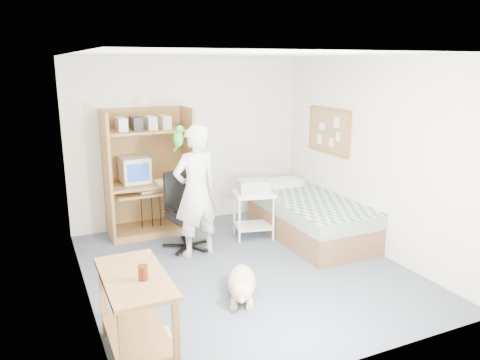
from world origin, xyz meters
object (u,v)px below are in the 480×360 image
Objects in this scene: computer_hutch at (149,177)px; printer_cart at (254,207)px; dog at (242,283)px; side_desk at (136,304)px; bed at (309,217)px; person at (196,192)px; office_chair at (185,221)px.

printer_cart is (1.27, -0.81, -0.39)m from computer_hutch.
dog is 1.79m from printer_cart.
printer_cart is at bearing 45.04° from side_desk.
printer_cart is at bearing 84.64° from dog.
dog is (-1.62, -1.22, -0.14)m from bed.
person is (1.18, 1.86, 0.35)m from side_desk.
side_desk is at bearing -106.14° from computer_hutch.
computer_hutch is 1.56m from printer_cart.
printer_cart is (2.12, 2.12, -0.06)m from side_desk.
side_desk reaches higher than bed.
computer_hutch is 1.07× the size of person.
side_desk is at bearing 46.15° from person.
office_chair is (1.12, 2.17, -0.13)m from side_desk.
computer_hutch is at bearing 160.65° from printer_cart.
computer_hutch is 1.80× the size of side_desk.
computer_hutch is 1.77× the size of office_chair.
computer_hutch is at bearing 124.07° from dog.
office_chair is 1.55× the size of printer_cart.
person is (0.33, -1.07, 0.02)m from computer_hutch.
side_desk is 1.14× the size of dog.
bed is 3.39m from side_desk.
person is 1.93× the size of dog.
dog is at bearing -142.97° from bed.
printer_cart is at bearing -13.93° from office_chair.
computer_hutch is 2.35m from bed.
office_chair is at bearing 62.66° from side_desk.
bed is 1.77m from office_chair.
person is (-1.67, 0.05, 0.56)m from bed.
bed is 3.08× the size of printer_cart.
printer_cart is at bearing -175.92° from person.
bed is at bearing -9.67° from printer_cart.
dog is (1.23, 0.59, -0.34)m from side_desk.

